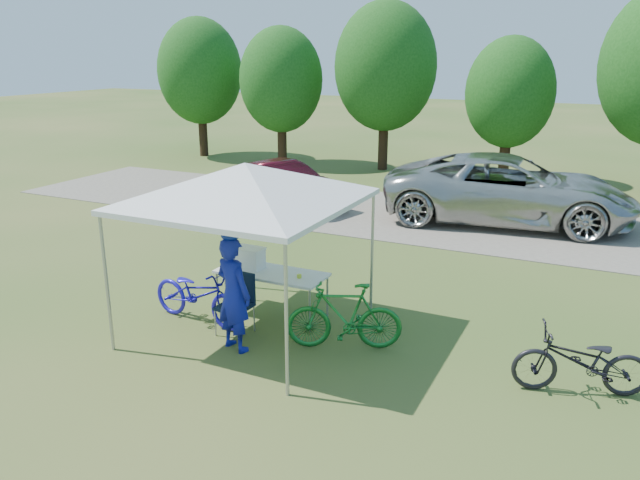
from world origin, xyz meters
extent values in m
plane|color=#2D5119|center=(0.00, 0.00, 0.00)|extent=(100.00, 100.00, 0.00)
cube|color=gray|center=(0.00, 8.00, 0.01)|extent=(24.00, 5.00, 0.02)
cylinder|color=#A5A5AA|center=(-1.50, -1.50, 1.05)|extent=(0.05, 0.05, 2.10)
cylinder|color=#A5A5AA|center=(1.50, -1.50, 1.05)|extent=(0.05, 0.05, 2.10)
cylinder|color=#A5A5AA|center=(-1.50, 1.50, 1.05)|extent=(0.05, 0.05, 2.10)
cylinder|color=#A5A5AA|center=(1.50, 1.50, 1.05)|extent=(0.05, 0.05, 2.10)
cube|color=silver|center=(0.00, 0.00, 2.14)|extent=(3.15, 3.15, 0.08)
pyramid|color=silver|center=(0.00, 0.00, 2.73)|extent=(4.53, 4.53, 0.55)
cylinder|color=#382314|center=(-11.00, 14.00, 0.94)|extent=(0.36, 0.36, 1.89)
ellipsoid|color=#144711|center=(-11.00, 14.00, 3.51)|extent=(3.46, 3.46, 4.32)
cylinder|color=#382314|center=(-7.00, 13.70, 0.88)|extent=(0.36, 0.36, 1.75)
ellipsoid|color=#144711|center=(-7.00, 13.70, 3.25)|extent=(3.20, 3.20, 4.00)
cylinder|color=#382314|center=(-3.00, 14.30, 1.01)|extent=(0.36, 0.36, 2.03)
ellipsoid|color=#144711|center=(-3.00, 14.30, 3.77)|extent=(3.71, 3.71, 4.64)
cylinder|color=#382314|center=(1.50, 14.10, 0.80)|extent=(0.36, 0.36, 1.61)
ellipsoid|color=#144711|center=(1.50, 14.10, 2.99)|extent=(2.94, 2.94, 3.68)
cube|color=white|center=(0.01, 0.69, 0.75)|extent=(1.87, 0.78, 0.04)
cylinder|color=#A5A5AA|center=(-0.87, 0.36, 0.36)|extent=(0.04, 0.04, 0.73)
cylinder|color=#A5A5AA|center=(0.89, 0.36, 0.36)|extent=(0.04, 0.04, 0.73)
cylinder|color=#A5A5AA|center=(-0.87, 1.03, 0.36)|extent=(0.04, 0.04, 0.73)
cylinder|color=#A5A5AA|center=(0.89, 1.03, 0.36)|extent=(0.04, 0.04, 0.73)
cube|color=black|center=(-0.15, -0.22, 0.46)|extent=(0.52, 0.52, 0.04)
cube|color=black|center=(-0.15, 0.02, 0.72)|extent=(0.49, 0.07, 0.49)
cylinder|color=#A5A5AA|center=(-0.37, -0.44, 0.22)|extent=(0.02, 0.02, 0.44)
cylinder|color=#A5A5AA|center=(0.07, -0.44, 0.22)|extent=(0.02, 0.02, 0.44)
cylinder|color=#A5A5AA|center=(-0.37, 0.00, 0.22)|extent=(0.02, 0.02, 0.44)
cylinder|color=#A5A5AA|center=(0.07, 0.00, 0.22)|extent=(0.02, 0.02, 0.44)
cube|color=white|center=(-0.43, 0.69, 0.93)|extent=(0.48, 0.32, 0.32)
cube|color=white|center=(-0.43, 0.69, 1.11)|extent=(0.51, 0.34, 0.04)
cylinder|color=#C6DE34|center=(0.56, 0.64, 0.80)|extent=(0.08, 0.08, 0.06)
imported|color=navy|center=(0.14, -0.66, 0.88)|extent=(0.74, 0.59, 1.77)
imported|color=#1E16C4|center=(-0.93, -0.10, 0.49)|extent=(1.93, 0.85, 0.98)
imported|color=#186E27|center=(1.62, 0.07, 0.52)|extent=(1.79, 1.14, 1.05)
imported|color=black|center=(4.93, 0.21, 0.46)|extent=(1.84, 1.10, 0.91)
imported|color=#B3B4AF|center=(2.58, 8.50, 0.89)|extent=(6.61, 3.68, 1.75)
imported|color=#450B15|center=(-3.52, 7.49, 0.66)|extent=(4.07, 2.23, 1.27)
camera|label=1|loc=(5.02, -7.84, 4.34)|focal=35.00mm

